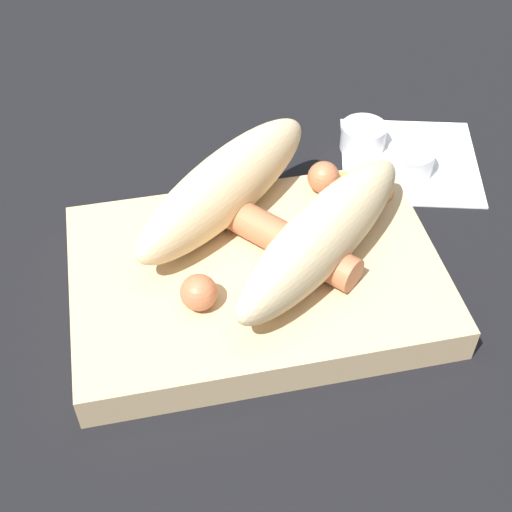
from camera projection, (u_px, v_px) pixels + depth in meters
ground_plane at (256, 291)px, 0.55m from camera, size 3.00×3.00×0.00m
food_tray at (256, 279)px, 0.54m from camera, size 0.27×0.19×0.03m
bread_roll at (272, 210)px, 0.52m from camera, size 0.23×0.23×0.06m
sausage at (266, 230)px, 0.53m from camera, size 0.14×0.13×0.03m
pickled_veggies at (358, 196)px, 0.58m from camera, size 0.06×0.07×0.01m
napkin at (409, 160)px, 0.66m from camera, size 0.15×0.15×0.00m
condiment_cup_near at (410, 163)px, 0.64m from camera, size 0.04×0.04×0.02m
condiment_cup_far at (363, 138)px, 0.66m from camera, size 0.04×0.04×0.02m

